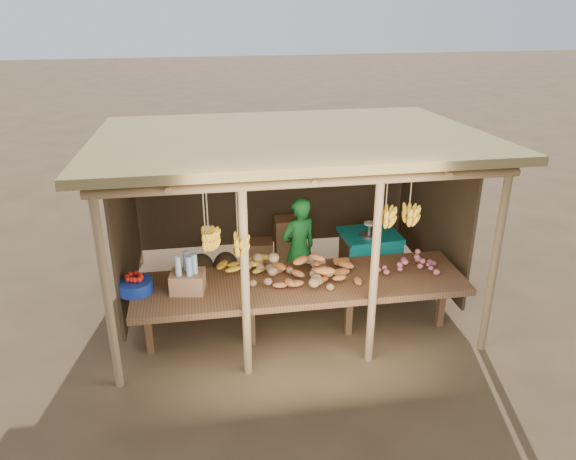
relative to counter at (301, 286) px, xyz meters
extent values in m
plane|color=brown|center=(0.00, 0.95, -0.74)|extent=(60.00, 60.00, 0.00)
cylinder|color=#9D7B51|center=(-2.10, -0.55, 0.36)|extent=(0.09, 0.09, 2.20)
cylinder|color=#9D7B51|center=(2.10, -0.55, 0.36)|extent=(0.09, 0.09, 2.20)
cylinder|color=#9D7B51|center=(-2.10, 2.45, 0.36)|extent=(0.09, 0.09, 2.20)
cylinder|color=#9D7B51|center=(2.10, 2.45, 0.36)|extent=(0.09, 0.09, 2.20)
cylinder|color=#9D7B51|center=(-0.70, -0.55, 0.36)|extent=(0.09, 0.09, 2.20)
cylinder|color=#9D7B51|center=(0.70, -0.55, 0.36)|extent=(0.09, 0.09, 2.20)
cylinder|color=#9D7B51|center=(0.00, -0.55, 1.46)|extent=(4.40, 0.09, 0.09)
cylinder|color=#9D7B51|center=(0.00, 2.45, 1.46)|extent=(4.40, 0.09, 0.09)
cube|color=olive|center=(0.00, 0.95, 1.55)|extent=(4.70, 3.50, 0.28)
cube|color=#40301D|center=(0.00, 2.43, 0.47)|extent=(4.20, 0.04, 1.98)
cube|color=#40301D|center=(-2.08, 1.15, 0.47)|extent=(0.04, 2.40, 1.98)
cube|color=#40301D|center=(2.08, 1.15, 0.47)|extent=(0.04, 2.40, 1.98)
cube|color=brown|center=(0.00, 0.00, 0.02)|extent=(3.90, 1.05, 0.08)
cube|color=brown|center=(-1.80, 0.00, -0.38)|extent=(0.08, 0.08, 0.72)
cube|color=brown|center=(-0.60, 0.00, -0.38)|extent=(0.08, 0.08, 0.72)
cube|color=brown|center=(0.60, 0.00, -0.38)|extent=(0.08, 0.08, 0.72)
cube|color=brown|center=(1.80, 0.00, -0.38)|extent=(0.08, 0.08, 0.72)
cylinder|color=navy|center=(-1.90, 0.07, 0.13)|extent=(0.40, 0.40, 0.14)
cube|color=#9B6B45|center=(-1.31, -0.02, 0.18)|extent=(0.42, 0.35, 0.24)
imported|color=#186D27|center=(0.16, 1.00, 0.00)|extent=(0.63, 0.54, 1.47)
cube|color=brown|center=(1.26, 1.36, -0.40)|extent=(0.76, 0.66, 0.67)
cube|color=#0C878B|center=(1.26, 1.36, -0.04)|extent=(0.85, 0.74, 0.07)
cube|color=#9B6B45|center=(0.22, 2.15, -0.55)|extent=(0.46, 0.38, 0.35)
cube|color=#9B6B45|center=(0.22, 2.15, -0.20)|extent=(0.46, 0.38, 0.35)
cube|color=#9B6B45|center=(-0.27, 2.15, -0.55)|extent=(0.46, 0.38, 0.35)
ellipsoid|color=#40301D|center=(-1.16, 1.66, -0.51)|extent=(0.39, 0.39, 0.53)
ellipsoid|color=#40301D|center=(-0.81, 1.66, -0.51)|extent=(0.39, 0.39, 0.53)
camera|label=1|loc=(-1.09, -5.71, 3.24)|focal=35.00mm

